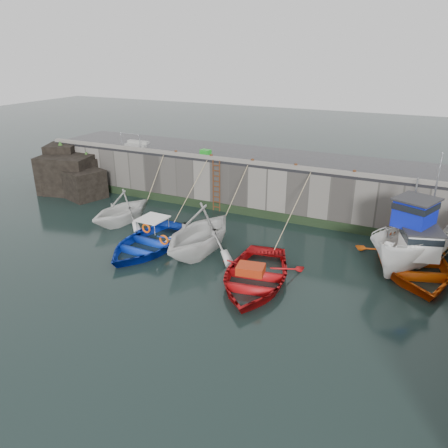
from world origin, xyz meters
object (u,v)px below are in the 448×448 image
at_px(boat_near_navy, 254,283).
at_px(bollard_d, 296,166).
at_px(bollard_c, 253,161).
at_px(boat_near_white, 122,222).
at_px(ladder, 216,186).
at_px(boat_near_blue, 148,248).
at_px(boat_far_orange, 412,261).
at_px(bollard_b, 211,157).
at_px(fish_crate, 206,152).
at_px(bollard_e, 354,173).
at_px(boat_far_white, 414,245).
at_px(boat_near_blacktrim, 200,252).
at_px(bollard_a, 176,153).

bearing_deg(boat_near_navy, bollard_d, 85.51).
bearing_deg(bollard_c, boat_near_white, -144.41).
xyz_separation_m(ladder, bollard_c, (2.20, 0.34, 1.71)).
height_order(boat_near_blue, boat_far_orange, boat_far_orange).
bearing_deg(bollard_b, bollard_d, 0.00).
distance_m(boat_near_white, bollard_b, 6.60).
height_order(boat_near_white, boat_near_navy, boat_near_white).
bearing_deg(fish_crate, bollard_e, 1.52).
height_order(fish_crate, bollard_c, fish_crate).
relative_size(boat_far_white, bollard_d, 24.51).
distance_m(ladder, boat_near_blacktrim, 6.19).
height_order(bollard_a, bollard_d, same).
height_order(fish_crate, bollard_d, fish_crate).
bearing_deg(ladder, bollard_c, 8.67).
relative_size(boat_near_blacktrim, bollard_e, 18.71).
xyz_separation_m(boat_near_blacktrim, bollard_a, (-4.89, 6.00, 3.30)).
relative_size(bollard_c, bollard_d, 1.00).
bearing_deg(fish_crate, boat_near_white, -109.58).
relative_size(ladder, bollard_d, 11.43).
bearing_deg(boat_far_white, boat_far_orange, -64.46).
bearing_deg(boat_far_orange, boat_near_white, 166.33).
relative_size(boat_far_orange, bollard_d, 26.85).
relative_size(bollard_b, bollard_e, 1.00).
relative_size(boat_near_navy, boat_far_white, 0.83).
relative_size(boat_near_blacktrim, boat_far_white, 0.76).
bearing_deg(bollard_e, bollard_d, 180.00).
height_order(bollard_d, bollard_e, same).
height_order(boat_near_blue, bollard_c, bollard_c).
xyz_separation_m(bollard_c, bollard_d, (2.60, 0.00, 0.00)).
bearing_deg(fish_crate, boat_near_blacktrim, -57.72).
distance_m(boat_near_white, boat_near_navy, 10.07).
relative_size(boat_far_white, fish_crate, 11.01).
height_order(boat_near_white, boat_far_orange, boat_far_orange).
distance_m(fish_crate, bollard_a, 1.86).
bearing_deg(fish_crate, bollard_d, -1.28).
relative_size(boat_near_blue, bollard_e, 19.92).
distance_m(boat_near_blacktrim, bollard_b, 7.26).
bearing_deg(boat_near_blacktrim, boat_near_blue, -160.00).
relative_size(boat_near_white, bollard_b, 15.10).
distance_m(boat_near_blacktrim, bollard_e, 9.18).
bearing_deg(boat_near_white, boat_near_blacktrim, -5.69).
relative_size(ladder, bollard_e, 11.43).
xyz_separation_m(bollard_b, bollard_d, (5.30, 0.00, 0.00)).
xyz_separation_m(fish_crate, bollard_a, (-1.63, -0.90, -0.01)).
relative_size(bollard_a, bollard_b, 1.00).
xyz_separation_m(boat_near_blacktrim, bollard_b, (-2.39, 6.00, 3.30)).
bearing_deg(boat_near_blue, boat_near_blacktrim, 18.14).
xyz_separation_m(boat_near_blue, bollard_b, (0.16, 6.74, 3.30)).
height_order(boat_near_blacktrim, boat_far_orange, boat_far_orange).
bearing_deg(fish_crate, boat_near_navy, -44.32).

